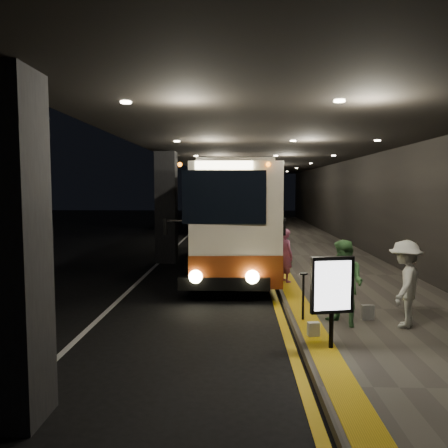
{
  "coord_description": "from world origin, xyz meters",
  "views": [
    {
      "loc": [
        1.36,
        -13.28,
        2.96
      ],
      "look_at": [
        0.86,
        2.1,
        1.7
      ],
      "focal_mm": 35.0,
      "sensor_mm": 36.0,
      "label": 1
    }
  ],
  "objects": [
    {
      "name": "ground",
      "position": [
        0.0,
        0.0,
        0.0
      ],
      "size": [
        90.0,
        90.0,
        0.0
      ],
      "primitive_type": "plane",
      "color": "black"
    },
    {
      "name": "coach_second",
      "position": [
        0.93,
        19.54,
        1.73
      ],
      "size": [
        3.09,
        11.61,
        3.61
      ],
      "rotation": [
        0.0,
        0.0,
        0.06
      ],
      "color": "beige",
      "rests_on": "ground"
    },
    {
      "name": "canopy",
      "position": [
        2.5,
        5.0,
        4.6
      ],
      "size": [
        9.0,
        50.0,
        0.4
      ],
      "primitive_type": "cube",
      "color": "black",
      "rests_on": "support_columns"
    },
    {
      "name": "support_columns",
      "position": [
        -1.5,
        4.0,
        2.2
      ],
      "size": [
        0.8,
        24.8,
        4.4
      ],
      "color": "black",
      "rests_on": "ground"
    },
    {
      "name": "kerb_stripe_yellow",
      "position": [
        2.35,
        5.0,
        0.01
      ],
      "size": [
        0.18,
        50.0,
        0.01
      ],
      "primitive_type": "cube",
      "color": "gold",
      "rests_on": "ground"
    },
    {
      "name": "bag_polka",
      "position": [
        4.14,
        -4.02,
        0.31
      ],
      "size": [
        0.28,
        0.14,
        0.32
      ],
      "primitive_type": "cube",
      "rotation": [
        0.0,
        0.0,
        0.11
      ],
      "color": "black",
      "rests_on": "sidewalk"
    },
    {
      "name": "passenger_waiting_white",
      "position": [
        4.75,
        -4.46,
        1.04
      ],
      "size": [
        1.03,
        1.26,
        1.77
      ],
      "primitive_type": "imported",
      "rotation": [
        0.0,
        0.0,
        -2.09
      ],
      "color": "silver",
      "rests_on": "sidewalk"
    },
    {
      "name": "bag_plain",
      "position": [
        2.8,
        -5.13,
        0.29
      ],
      "size": [
        0.24,
        0.17,
        0.27
      ],
      "primitive_type": "cube",
      "rotation": [
        0.0,
        0.0,
        0.18
      ],
      "color": "beige",
      "rests_on": "sidewalk"
    },
    {
      "name": "sidewalk",
      "position": [
        4.75,
        5.0,
        0.07
      ],
      "size": [
        4.5,
        50.0,
        0.15
      ],
      "primitive_type": "cube",
      "color": "#514C44",
      "rests_on": "ground"
    },
    {
      "name": "stanchion_post",
      "position": [
        2.75,
        -4.09,
        0.65
      ],
      "size": [
        0.05,
        0.05,
        1.0
      ],
      "primitive_type": "cylinder",
      "color": "black",
      "rests_on": "sidewalk"
    },
    {
      "name": "lane_line_white",
      "position": [
        -1.8,
        5.0,
        0.01
      ],
      "size": [
        0.12,
        50.0,
        0.01
      ],
      "primitive_type": "cube",
      "color": "silver",
      "rests_on": "ground"
    },
    {
      "name": "coach_third",
      "position": [
        1.12,
        30.05,
        1.9
      ],
      "size": [
        3.47,
        12.76,
        3.96
      ],
      "rotation": [
        0.0,
        0.0,
        0.07
      ],
      "color": "beige",
      "rests_on": "ground"
    },
    {
      "name": "passenger_boarding",
      "position": [
        2.8,
        -0.26,
        0.95
      ],
      "size": [
        0.59,
        0.69,
        1.6
      ],
      "primitive_type": "imported",
      "rotation": [
        0.0,
        0.0,
        1.99
      ],
      "color": "#A64D77",
      "rests_on": "sidewalk"
    },
    {
      "name": "tactile_strip",
      "position": [
        2.85,
        5.0,
        0.16
      ],
      "size": [
        0.5,
        50.0,
        0.01
      ],
      "primitive_type": "cube",
      "color": "gold",
      "rests_on": "sidewalk"
    },
    {
      "name": "terminal_wall",
      "position": [
        7.0,
        5.0,
        3.0
      ],
      "size": [
        0.1,
        50.0,
        6.0
      ],
      "primitive_type": "cube",
      "color": "black",
      "rests_on": "ground"
    },
    {
      "name": "coach_main",
      "position": [
        1.0,
        3.42,
        1.75
      ],
      "size": [
        3.02,
        11.81,
        3.65
      ],
      "rotation": [
        0.0,
        0.0,
        0.05
      ],
      "color": "beige",
      "rests_on": "ground"
    },
    {
      "name": "info_sign",
      "position": [
        3.0,
        -5.75,
        1.25
      ],
      "size": [
        0.77,
        0.26,
        1.63
      ],
      "rotation": [
        0.0,
        0.0,
        0.2
      ],
      "color": "black",
      "rests_on": "sidewalk"
    },
    {
      "name": "passenger_waiting_green",
      "position": [
        3.54,
        -4.43,
        1.03
      ],
      "size": [
        0.96,
        0.99,
        1.76
      ],
      "primitive_type": "imported",
      "rotation": [
        0.0,
        0.0,
        -0.85
      ],
      "color": "#487E46",
      "rests_on": "sidewalk"
    }
  ]
}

